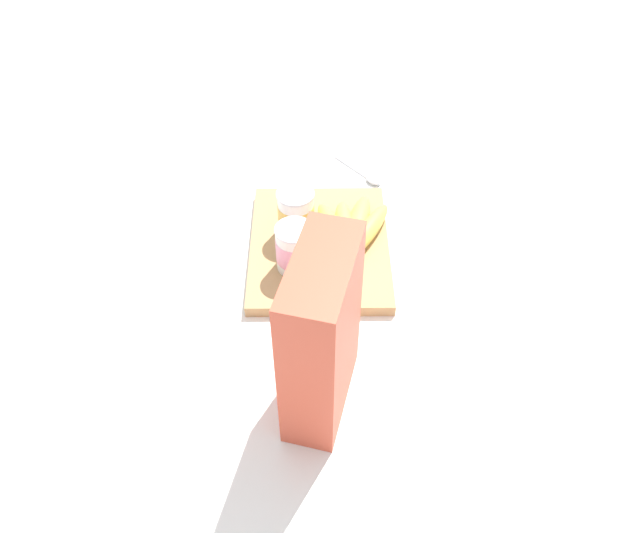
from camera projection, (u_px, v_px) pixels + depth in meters
The scene contains 7 objects.
ground_plane at pixel (320, 251), 1.18m from camera, with size 2.40×2.40×0.00m, color white.
cutting_board at pixel (319, 247), 1.17m from camera, with size 0.31×0.25×0.02m, color tan.
cereal_box at pixel (319, 337), 0.86m from camera, with size 0.17×0.08×0.29m, color #D85138.
yogurt_cup_front at pixel (295, 248), 1.09m from camera, with size 0.07×0.07×0.09m.
yogurt_cup_back at pixel (296, 213), 1.15m from camera, with size 0.07×0.07×0.09m.
banana_bunch at pixel (350, 230), 1.16m from camera, with size 0.18×0.16×0.04m.
spoon at pixel (364, 174), 1.33m from camera, with size 0.11×0.10×0.01m.
Camera 1 is at (-0.84, 0.01, 0.83)m, focal length 35.70 mm.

